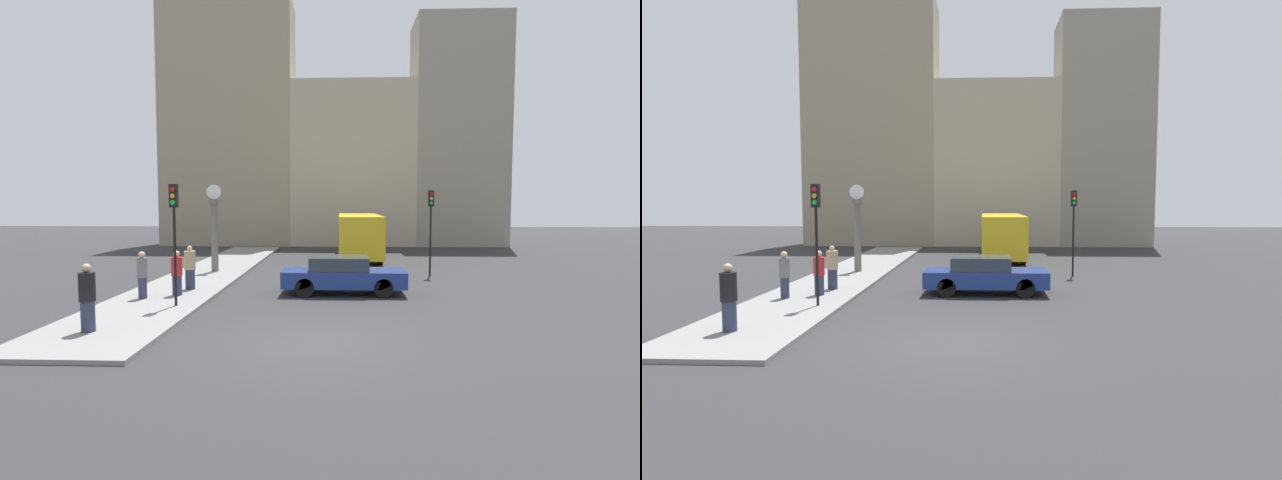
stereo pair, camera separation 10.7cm
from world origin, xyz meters
The scene contains 12 objects.
ground_plane centered at (0.00, 0.00, 0.00)m, with size 120.00×120.00×0.00m, color #2D2D30.
sidewalk_corner centered at (-5.74, 11.63, 0.06)m, with size 3.50×27.25×0.12m, color gray.
building_row centered at (-0.50, 29.56, 8.77)m, with size 27.82×5.00×19.88m.
sedan_car centered at (0.73, 6.75, 0.74)m, with size 4.70×1.84×1.45m.
bus_distant centered at (1.80, 18.81, 1.57)m, with size 2.51×9.35×2.74m.
traffic_light_near centered at (-4.77, 3.70, 2.97)m, with size 0.26×0.24×3.99m.
traffic_light_far centered at (4.93, 11.56, 2.91)m, with size 0.26×0.24×4.08m.
street_clock centered at (-5.53, 11.87, 2.18)m, with size 0.78×0.45×4.30m.
pedestrian_tan_coat centered at (-5.24, 6.82, 0.96)m, with size 0.44×0.44×1.71m.
pedestrian_red_top centered at (-5.34, 5.56, 0.93)m, with size 0.40×0.40×1.64m.
pedestrian_black_jacket centered at (-6.00, 0.37, 1.01)m, with size 0.42×0.42×1.80m.
pedestrian_grey_jacket centered at (-6.37, 4.91, 0.96)m, with size 0.35×0.35×1.67m.
Camera 2 is at (0.74, -12.31, 3.53)m, focal length 28.00 mm.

